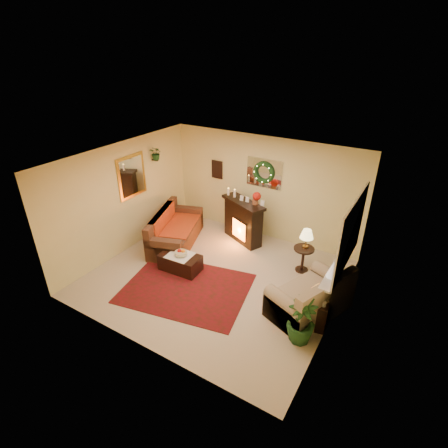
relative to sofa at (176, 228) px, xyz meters
The scene contains 31 objects.
floor 1.82m from the sofa, 23.91° to the right, with size 5.00×5.00×0.00m, color beige.
ceiling 2.80m from the sofa, 23.91° to the right, with size 5.00×5.00×0.00m, color white.
wall_back 2.39m from the sofa, 43.49° to the left, with size 5.00×5.00×0.00m, color #EFD88C.
wall_front 3.49m from the sofa, 61.42° to the right, with size 5.00×5.00×0.00m, color #EFD88C.
wall_left 1.43m from the sofa, 140.97° to the right, with size 4.50×4.50×0.00m, color #EFD88C.
wall_right 4.27m from the sofa, ahead, with size 4.50×4.50×0.00m, color #EFD88C.
area_rug 1.92m from the sofa, 46.04° to the right, with size 2.50×1.87×0.01m, color #470B0F.
sofa is the anchor object (origin of this frame).
red_throw 0.16m from the sofa, 109.69° to the left, with size 0.84×1.37×0.02m, color red.
fireplace 1.68m from the sofa, 36.72° to the left, with size 1.12×0.35×1.02m, color black.
poinsettia 2.15m from the sofa, 30.28° to the left, with size 0.20×0.20×0.20m, color red.
mantel_candle_a 1.58m from the sofa, 46.04° to the left, with size 0.06×0.06×0.17m, color beige.
mantel_candle_b 1.69m from the sofa, 40.32° to the left, with size 0.06×0.06×0.19m, color #F0EABC.
mantel_mirror 2.55m from the sofa, 43.12° to the left, with size 0.92×0.02×0.72m, color white.
wreath 2.54m from the sofa, 42.35° to the left, with size 0.55×0.55×0.11m, color #194719.
wall_art 1.90m from the sofa, 80.02° to the left, with size 0.32×0.03×0.48m, color #381E11.
gold_mirror 1.63m from the sofa, 154.26° to the right, with size 0.03×0.84×1.00m, color gold.
hanging_plant 1.73m from the sofa, 155.26° to the left, with size 0.33×0.28×0.36m, color #194719.
loveseat 3.74m from the sofa, 10.80° to the right, with size 0.89×1.53×0.89m, color gray.
window_frame 4.25m from the sofa, ahead, with size 0.03×1.86×1.36m, color white.
window_glass 4.24m from the sofa, ahead, with size 0.02×1.70×1.22m, color black.
window_sill 4.02m from the sofa, ahead, with size 0.22×1.86×0.04m, color white.
mini_tree 4.09m from the sofa, ahead, with size 0.21×0.21×0.31m, color white.
sill_plant 4.11m from the sofa, ahead, with size 0.27×0.21×0.49m, color #174F18.
side_table_round 3.16m from the sofa, ahead, with size 0.45×0.45×0.58m, color #542F1C.
lamp_cream 3.20m from the sofa, ahead, with size 0.29×0.29×0.45m, color #FFE88F.
end_table_square 4.00m from the sofa, 14.23° to the right, with size 0.43×0.43×0.53m, color black.
lamp_tiffany 4.00m from the sofa, 13.75° to the right, with size 0.27×0.27×0.39m, color gold.
coffee_table 1.21m from the sofa, 47.86° to the right, with size 0.90×0.49×0.38m, color #462D1B.
fruit_bowl 1.20m from the sofa, 46.64° to the right, with size 0.27×0.27×0.06m, color beige.
floor_palm 4.06m from the sofa, 21.24° to the right, with size 1.43×1.43×2.55m, color #144915.
Camera 1 is at (3.34, -5.17, 4.55)m, focal length 28.00 mm.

